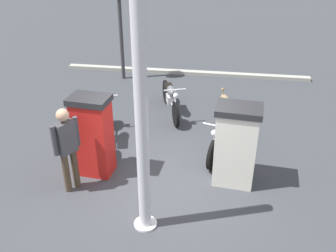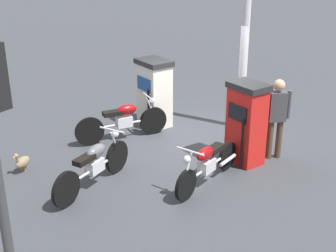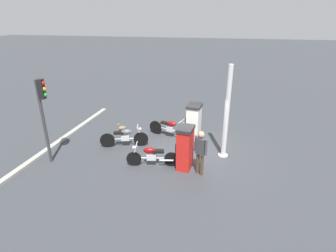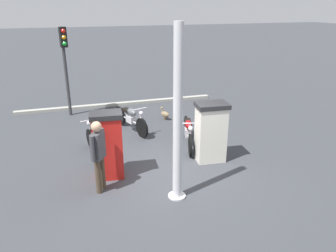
{
  "view_description": "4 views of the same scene",
  "coord_description": "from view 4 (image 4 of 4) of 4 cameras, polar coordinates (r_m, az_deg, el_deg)",
  "views": [
    {
      "loc": [
        -6.05,
        -0.81,
        4.55
      ],
      "look_at": [
        0.97,
        0.0,
        0.71
      ],
      "focal_mm": 39.49,
      "sensor_mm": 36.0,
      "label": 1
    },
    {
      "loc": [
        7.21,
        6.67,
        4.35
      ],
      "look_at": [
        1.34,
        0.4,
        0.84
      ],
      "focal_mm": 49.36,
      "sensor_mm": 36.0,
      "label": 2
    },
    {
      "loc": [
        -1.08,
        10.27,
        5.52
      ],
      "look_at": [
        1.07,
        -0.0,
        1.09
      ],
      "focal_mm": 28.44,
      "sensor_mm": 36.0,
      "label": 3
    },
    {
      "loc": [
        -7.18,
        2.4,
        4.11
      ],
      "look_at": [
        1.07,
        -0.5,
        0.78
      ],
      "focal_mm": 34.26,
      "sensor_mm": 36.0,
      "label": 4
    }
  ],
  "objects": [
    {
      "name": "ground_plane",
      "position": [
        8.61,
        -0.8,
        -7.69
      ],
      "size": [
        120.0,
        120.0,
        0.0
      ],
      "primitive_type": "plane",
      "color": "#383A3F"
    },
    {
      "name": "fuel_pump_near",
      "position": [
        8.86,
        7.6,
        -1.02
      ],
      "size": [
        0.75,
        0.92,
        1.66
      ],
      "color": "silver",
      "rests_on": "ground"
    },
    {
      "name": "fuel_pump_far",
      "position": [
        8.05,
        -10.68,
        -3.34
      ],
      "size": [
        0.68,
        0.84,
        1.71
      ],
      "color": "red",
      "rests_on": "ground"
    },
    {
      "name": "motorcycle_near_pump",
      "position": [
        9.85,
        3.61,
        -0.84
      ],
      "size": [
        2.13,
        0.88,
        0.97
      ],
      "color": "black",
      "rests_on": "ground"
    },
    {
      "name": "motorcycle_far_pump",
      "position": [
        9.36,
        -12.51,
        -2.77
      ],
      "size": [
        2.04,
        0.61,
        0.93
      ],
      "color": "black",
      "rests_on": "ground"
    },
    {
      "name": "motorcycle_extra",
      "position": [
        11.05,
        -6.63,
        1.4
      ],
      "size": [
        2.07,
        0.8,
        0.97
      ],
      "color": "black",
      "rests_on": "ground"
    },
    {
      "name": "attendant_person",
      "position": [
        7.41,
        -12.28,
        -4.53
      ],
      "size": [
        0.52,
        0.4,
        1.73
      ],
      "color": "#473828",
      "rests_on": "ground"
    },
    {
      "name": "wandering_duck",
      "position": [
        12.15,
        -0.56,
        2.17
      ],
      "size": [
        0.46,
        0.35,
        0.47
      ],
      "color": "#847051",
      "rests_on": "ground"
    },
    {
      "name": "roadside_traffic_light",
      "position": [
        12.73,
        -17.89,
        11.74
      ],
      "size": [
        0.4,
        0.28,
        3.37
      ],
      "color": "#38383A",
      "rests_on": "ground"
    },
    {
      "name": "canopy_support_pole",
      "position": [
        6.67,
        1.74,
        0.89
      ],
      "size": [
        0.4,
        0.4,
        3.83
      ],
      "color": "silver",
      "rests_on": "ground"
    },
    {
      "name": "road_edge_kerb",
      "position": [
        14.12,
        -8.81,
        3.89
      ],
      "size": [
        0.56,
        8.41,
        0.12
      ],
      "color": "#9E9E93",
      "rests_on": "ground"
    }
  ]
}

